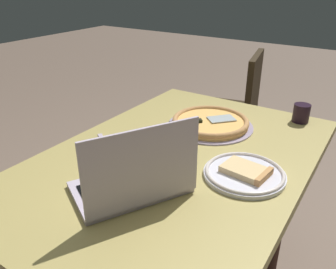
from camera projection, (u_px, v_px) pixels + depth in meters
dining_table at (177, 176)px, 1.28m from camera, size 1.30×0.87×0.70m
laptop at (134, 180)px, 1.00m from camera, size 0.40×0.35×0.25m
pizza_plate at (245, 173)px, 1.11m from camera, size 0.27×0.27×0.04m
pizza_tray at (210, 122)px, 1.47m from camera, size 0.37×0.37×0.04m
table_knife at (108, 150)px, 1.27m from camera, size 0.16×0.22×0.01m
drink_cup at (301, 113)px, 1.51m from camera, size 0.07×0.07×0.08m
chair_near at (233, 107)px, 2.25m from camera, size 0.49×0.49×0.85m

